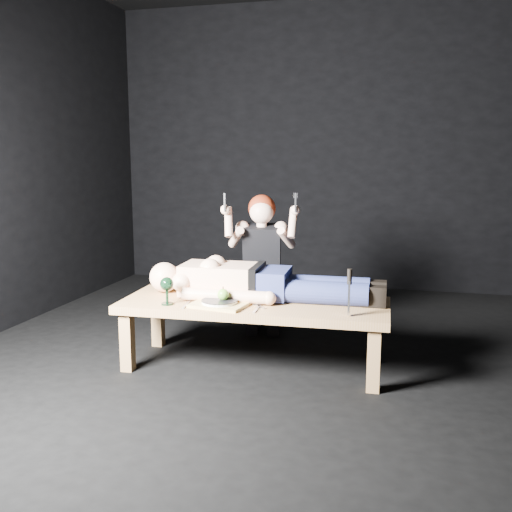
# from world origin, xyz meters

# --- Properties ---
(ground) EXTENTS (5.00, 5.00, 0.00)m
(ground) POSITION_xyz_m (0.00, 0.00, 0.00)
(ground) COLOR black
(ground) RESTS_ON ground
(back_wall) EXTENTS (5.00, 0.00, 5.00)m
(back_wall) POSITION_xyz_m (0.00, 2.50, 1.50)
(back_wall) COLOR black
(back_wall) RESTS_ON ground
(table) EXTENTS (1.80, 0.73, 0.45)m
(table) POSITION_xyz_m (-0.32, -0.13, 0.23)
(table) COLOR #9E7649
(table) RESTS_ON ground
(lying_man) EXTENTS (1.84, 0.62, 0.27)m
(lying_man) POSITION_xyz_m (-0.27, -0.01, 0.58)
(lying_man) COLOR beige
(lying_man) RESTS_ON table
(kneeling_woman) EXTENTS (0.73, 0.79, 1.16)m
(kneeling_woman) POSITION_xyz_m (-0.42, 0.52, 0.58)
(kneeling_woman) COLOR black
(kneeling_woman) RESTS_ON ground
(serving_tray) EXTENTS (0.38, 0.30, 0.02)m
(serving_tray) POSITION_xyz_m (-0.50, -0.30, 0.46)
(serving_tray) COLOR tan
(serving_tray) RESTS_ON table
(plate) EXTENTS (0.26, 0.26, 0.02)m
(plate) POSITION_xyz_m (-0.50, -0.30, 0.48)
(plate) COLOR white
(plate) RESTS_ON serving_tray
(apple) EXTENTS (0.08, 0.08, 0.08)m
(apple) POSITION_xyz_m (-0.48, -0.29, 0.53)
(apple) COLOR #55AD25
(apple) RESTS_ON plate
(goblet) EXTENTS (0.09, 0.09, 0.18)m
(goblet) POSITION_xyz_m (-0.84, -0.35, 0.54)
(goblet) COLOR black
(goblet) RESTS_ON table
(fork_flat) EXTENTS (0.04, 0.19, 0.01)m
(fork_flat) POSITION_xyz_m (-0.72, -0.34, 0.45)
(fork_flat) COLOR #B2B2B7
(fork_flat) RESTS_ON table
(knife_flat) EXTENTS (0.02, 0.19, 0.01)m
(knife_flat) POSITION_xyz_m (-0.25, -0.32, 0.45)
(knife_flat) COLOR #B2B2B7
(knife_flat) RESTS_ON table
(spoon_flat) EXTENTS (0.15, 0.14, 0.01)m
(spoon_flat) POSITION_xyz_m (-0.27, -0.24, 0.45)
(spoon_flat) COLOR #B2B2B7
(spoon_flat) RESTS_ON table
(carving_knife) EXTENTS (0.04, 0.04, 0.29)m
(carving_knife) POSITION_xyz_m (0.33, -0.33, 0.60)
(carving_knife) COLOR #B2B2B7
(carving_knife) RESTS_ON table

